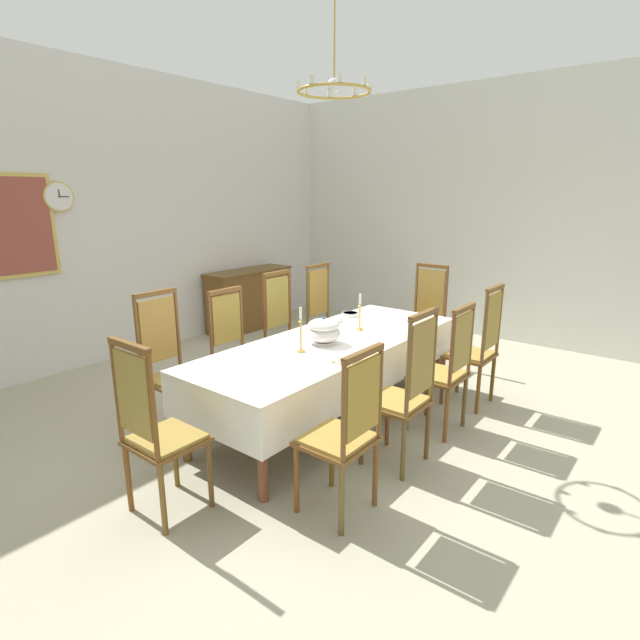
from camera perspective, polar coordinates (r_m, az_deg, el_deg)
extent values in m
cube|color=#AEA98F|center=(4.79, -0.15, -10.85)|extent=(7.06, 6.04, 0.04)
cube|color=silver|center=(6.69, -21.56, 11.13)|extent=(7.06, 0.08, 3.50)
cube|color=silver|center=(7.46, 17.59, 11.70)|extent=(0.08, 6.04, 3.50)
cylinder|color=brown|center=(3.40, -6.74, -15.08)|extent=(0.07, 0.07, 0.71)
cylinder|color=brown|center=(5.42, 13.47, -3.87)|extent=(0.07, 0.07, 0.71)
cylinder|color=brown|center=(3.97, -15.42, -10.95)|extent=(0.07, 0.07, 0.71)
cylinder|color=brown|center=(5.80, 6.03, -2.34)|extent=(0.07, 0.07, 0.71)
cube|color=brown|center=(4.44, 1.45, -3.26)|extent=(2.73, 0.91, 0.08)
cube|color=brown|center=(4.42, 1.45, -2.58)|extent=(2.85, 1.03, 0.03)
cube|color=white|center=(4.42, 1.45, -2.37)|extent=(2.87, 1.05, 0.00)
cube|color=white|center=(4.20, 7.11, -6.05)|extent=(2.87, 0.00, 0.37)
cube|color=white|center=(4.79, -3.52, -3.38)|extent=(2.87, 0.00, 0.37)
cube|color=white|center=(3.53, -12.91, -10.48)|extent=(0.00, 1.05, 0.37)
cube|color=white|center=(5.63, 10.21, -0.85)|extent=(0.00, 1.05, 0.37)
cylinder|color=brown|center=(3.33, -2.75, -17.99)|extent=(0.04, 0.04, 0.48)
cylinder|color=brown|center=(3.58, 1.40, -15.45)|extent=(0.04, 0.04, 0.48)
cylinder|color=brown|center=(3.15, 2.52, -20.19)|extent=(0.04, 0.04, 0.48)
cylinder|color=brown|center=(3.41, 6.45, -17.24)|extent=(0.04, 0.04, 0.48)
cube|color=brown|center=(3.23, 1.95, -13.89)|extent=(0.44, 0.42, 0.03)
cube|color=olive|center=(3.22, 1.96, -13.50)|extent=(0.40, 0.38, 0.02)
cylinder|color=brown|center=(2.85, 2.75, -10.78)|extent=(0.03, 0.03, 0.62)
cylinder|color=brown|center=(3.15, 6.95, -8.34)|extent=(0.03, 0.03, 0.62)
cube|color=#A47E30|center=(2.98, 4.98, -8.97)|extent=(0.34, 0.02, 0.47)
cube|color=brown|center=(2.88, 5.10, -3.90)|extent=(0.40, 0.04, 0.04)
cylinder|color=brown|center=(4.44, -12.86, -9.65)|extent=(0.04, 0.04, 0.48)
cylinder|color=brown|center=(4.24, -16.92, -11.14)|extent=(0.04, 0.04, 0.48)
cylinder|color=brown|center=(4.71, -15.65, -8.41)|extent=(0.04, 0.04, 0.48)
cylinder|color=brown|center=(4.52, -19.58, -9.72)|extent=(0.04, 0.04, 0.48)
cube|color=brown|center=(4.38, -16.48, -6.69)|extent=(0.44, 0.42, 0.03)
cube|color=olive|center=(4.37, -16.50, -6.39)|extent=(0.40, 0.38, 0.02)
cylinder|color=brown|center=(4.52, -16.21, -1.06)|extent=(0.03, 0.03, 0.72)
cylinder|color=brown|center=(4.32, -20.40, -2.13)|extent=(0.03, 0.03, 0.72)
cube|color=#A17838|center=(4.41, -18.29, -1.14)|extent=(0.34, 0.02, 0.54)
cube|color=brown|center=(4.33, -18.62, 2.97)|extent=(0.40, 0.04, 0.04)
cylinder|color=brown|center=(3.85, 4.86, -13.22)|extent=(0.04, 0.04, 0.48)
cylinder|color=brown|center=(4.14, 7.83, -11.23)|extent=(0.04, 0.04, 0.48)
cylinder|color=brown|center=(3.69, 9.66, -14.70)|extent=(0.04, 0.04, 0.48)
cylinder|color=brown|center=(3.99, 12.37, -12.48)|extent=(0.04, 0.04, 0.48)
cube|color=brown|center=(3.81, 8.83, -9.50)|extent=(0.44, 0.42, 0.03)
cube|color=olive|center=(3.80, 8.85, -9.16)|extent=(0.40, 0.38, 0.02)
cylinder|color=brown|center=(3.43, 10.20, -5.73)|extent=(0.03, 0.03, 0.71)
cylinder|color=brown|center=(3.76, 13.05, -4.05)|extent=(0.03, 0.03, 0.71)
cube|color=olive|center=(3.58, 11.72, -4.32)|extent=(0.34, 0.02, 0.54)
cube|color=brown|center=(3.49, 11.99, 0.62)|extent=(0.40, 0.04, 0.04)
cylinder|color=brown|center=(4.90, -5.95, -6.99)|extent=(0.04, 0.04, 0.48)
cylinder|color=brown|center=(4.66, -9.25, -8.28)|extent=(0.04, 0.04, 0.48)
cylinder|color=brown|center=(5.15, -8.84, -6.03)|extent=(0.04, 0.04, 0.48)
cylinder|color=brown|center=(4.92, -12.11, -7.19)|extent=(0.04, 0.04, 0.48)
cube|color=brown|center=(4.82, -9.15, -4.31)|extent=(0.44, 0.42, 0.03)
cube|color=olive|center=(4.81, -9.16, -4.04)|extent=(0.40, 0.38, 0.02)
cylinder|color=brown|center=(4.99, -9.13, 0.21)|extent=(0.03, 0.03, 0.62)
cylinder|color=brown|center=(4.74, -12.59, -0.70)|extent=(0.03, 0.03, 0.62)
cube|color=olive|center=(4.85, -10.84, 0.12)|extent=(0.34, 0.02, 0.47)
cube|color=brown|center=(4.79, -10.99, 3.36)|extent=(0.40, 0.04, 0.04)
cylinder|color=brown|center=(4.42, 10.13, -9.65)|extent=(0.04, 0.04, 0.48)
cylinder|color=brown|center=(4.73, 12.36, -8.10)|extent=(0.04, 0.04, 0.48)
cylinder|color=brown|center=(4.28, 14.44, -10.74)|extent=(0.04, 0.04, 0.48)
cylinder|color=brown|center=(4.60, 16.42, -9.03)|extent=(0.04, 0.04, 0.48)
cube|color=brown|center=(4.41, 13.54, -6.35)|extent=(0.44, 0.42, 0.03)
cube|color=olive|center=(4.40, 13.55, -6.05)|extent=(0.40, 0.38, 0.02)
cylinder|color=brown|center=(4.06, 15.05, -3.46)|extent=(0.03, 0.03, 0.62)
cylinder|color=brown|center=(4.41, 17.09, -2.19)|extent=(0.03, 0.03, 0.62)
cube|color=olive|center=(4.23, 16.14, -2.40)|extent=(0.34, 0.02, 0.47)
cube|color=brown|center=(4.16, 16.41, 1.26)|extent=(0.40, 0.04, 0.04)
cylinder|color=brown|center=(5.41, -0.60, -4.84)|extent=(0.04, 0.04, 0.48)
cylinder|color=brown|center=(5.13, -3.29, -5.93)|extent=(0.04, 0.04, 0.48)
cylinder|color=brown|center=(5.63, -3.46, -4.07)|extent=(0.04, 0.04, 0.48)
cylinder|color=brown|center=(5.37, -6.17, -5.07)|extent=(0.04, 0.04, 0.48)
cube|color=brown|center=(5.30, -3.42, -2.39)|extent=(0.44, 0.42, 0.03)
cube|color=olive|center=(5.30, -3.42, -2.14)|extent=(0.40, 0.38, 0.02)
cylinder|color=brown|center=(5.47, -3.60, 2.07)|extent=(0.03, 0.03, 0.70)
cylinder|color=brown|center=(5.20, -6.47, 1.34)|extent=(0.03, 0.03, 0.70)
cube|color=olive|center=(5.33, -5.01, 2.08)|extent=(0.34, 0.02, 0.53)
cube|color=brown|center=(5.27, -5.08, 5.44)|extent=(0.40, 0.04, 0.04)
cylinder|color=brown|center=(5.00, 14.03, -6.91)|extent=(0.04, 0.04, 0.48)
cylinder|color=brown|center=(5.33, 15.75, -5.68)|extent=(0.04, 0.04, 0.48)
cylinder|color=brown|center=(4.88, 17.90, -7.75)|extent=(0.04, 0.04, 0.48)
cylinder|color=brown|center=(5.22, 19.40, -6.43)|extent=(0.04, 0.04, 0.48)
cube|color=brown|center=(5.02, 16.98, -3.99)|extent=(0.44, 0.42, 0.03)
cube|color=olive|center=(5.02, 17.00, -3.72)|extent=(0.40, 0.38, 0.02)
cylinder|color=brown|center=(4.69, 18.56, -0.93)|extent=(0.03, 0.03, 0.68)
cylinder|color=brown|center=(5.04, 20.10, 0.00)|extent=(0.03, 0.03, 0.68)
cube|color=olive|center=(4.86, 19.39, -0.06)|extent=(0.34, 0.02, 0.52)
cube|color=brown|center=(4.79, 19.69, 3.48)|extent=(0.40, 0.04, 0.04)
cylinder|color=brown|center=(5.94, 3.69, -3.07)|extent=(0.04, 0.04, 0.48)
cylinder|color=brown|center=(5.65, 1.48, -3.98)|extent=(0.04, 0.04, 0.48)
cylinder|color=brown|center=(6.15, 0.93, -2.44)|extent=(0.04, 0.04, 0.48)
cylinder|color=brown|center=(5.86, -1.33, -3.29)|extent=(0.04, 0.04, 0.48)
cube|color=brown|center=(5.83, 1.21, -0.82)|extent=(0.44, 0.42, 0.03)
cube|color=olive|center=(5.82, 1.21, -0.59)|extent=(0.40, 0.38, 0.02)
cylinder|color=brown|center=(6.01, 0.91, 3.20)|extent=(0.03, 0.03, 0.70)
cylinder|color=brown|center=(5.71, -1.48, 2.60)|extent=(0.03, 0.03, 0.70)
cube|color=olive|center=(5.85, -0.25, 3.24)|extent=(0.34, 0.02, 0.53)
cube|color=brown|center=(5.79, -0.26, 6.30)|extent=(0.40, 0.04, 0.04)
cylinder|color=brown|center=(3.73, -16.47, -14.85)|extent=(0.04, 0.04, 0.48)
cylinder|color=brown|center=(3.46, -12.65, -17.05)|extent=(0.04, 0.04, 0.48)
cylinder|color=brown|center=(3.57, -21.38, -16.71)|extent=(0.04, 0.04, 0.48)
cylinder|color=brown|center=(3.29, -17.79, -19.28)|extent=(0.04, 0.04, 0.48)
cube|color=brown|center=(3.38, -17.40, -13.26)|extent=(0.42, 0.44, 0.03)
cube|color=olive|center=(3.37, -17.44, -12.89)|extent=(0.38, 0.40, 0.02)
cylinder|color=brown|center=(3.31, -22.53, -7.72)|extent=(0.03, 0.03, 0.67)
cylinder|color=brown|center=(2.99, -18.79, -9.72)|extent=(0.03, 0.03, 0.67)
cube|color=olive|center=(3.13, -20.81, -8.11)|extent=(0.02, 0.34, 0.51)
cube|color=brown|center=(3.04, -21.32, -2.80)|extent=(0.04, 0.40, 0.04)
cylinder|color=brown|center=(5.78, 12.48, -3.91)|extent=(0.04, 0.04, 0.48)
cylinder|color=brown|center=(5.94, 9.20, -3.23)|extent=(0.04, 0.04, 0.48)
cylinder|color=brown|center=(6.09, 13.99, -3.05)|extent=(0.04, 0.04, 0.48)
cylinder|color=brown|center=(6.24, 10.82, -2.43)|extent=(0.04, 0.04, 0.48)
cube|color=brown|center=(5.94, 11.74, -0.83)|extent=(0.42, 0.44, 0.03)
cube|color=olive|center=(5.93, 11.75, -0.60)|extent=(0.38, 0.40, 0.02)
cylinder|color=brown|center=(5.94, 14.43, 2.61)|extent=(0.03, 0.03, 0.70)
cylinder|color=brown|center=(6.11, 11.10, 3.11)|extent=(0.03, 0.03, 0.70)
cube|color=olive|center=(6.02, 12.76, 3.19)|extent=(0.02, 0.34, 0.53)
cube|color=brown|center=(5.97, 12.93, 6.14)|extent=(0.04, 0.40, 0.04)
cylinder|color=silver|center=(4.32, 0.41, -2.61)|extent=(0.17, 0.17, 0.02)
ellipsoid|color=silver|center=(4.29, 0.41, -1.60)|extent=(0.31, 0.31, 0.14)
ellipsoid|color=silver|center=(4.27, 0.41, -0.57)|extent=(0.28, 0.28, 0.11)
sphere|color=#2F4B8E|center=(4.26, 0.42, 0.20)|extent=(0.03, 0.03, 0.03)
cylinder|color=gold|center=(4.09, -2.23, -3.62)|extent=(0.07, 0.07, 0.02)
cylinder|color=gold|center=(4.05, -2.24, -1.84)|extent=(0.02, 0.02, 0.25)
cone|color=gold|center=(4.02, -2.26, -0.06)|extent=(0.04, 0.04, 0.02)
cylinder|color=silver|center=(4.00, -2.27, 0.77)|extent=(0.02, 0.02, 0.10)
cylinder|color=gold|center=(4.76, 4.61, -1.06)|extent=(0.07, 0.07, 0.02)
cylinder|color=gold|center=(4.73, 4.64, 0.34)|extent=(0.02, 0.02, 0.22)
cone|color=gold|center=(4.70, 4.67, 1.74)|extent=(0.04, 0.04, 0.02)
cylinder|color=silver|center=(4.69, 4.69, 2.45)|extent=(0.02, 0.02, 0.10)
cylinder|color=silver|center=(5.05, 1.70, -0.04)|extent=(0.15, 0.15, 0.03)
cylinder|color=silver|center=(5.05, 1.71, 0.01)|extent=(0.12, 0.12, 0.02)
torus|color=#2F4B8E|center=(5.05, 1.71, 0.08)|extent=(0.15, 0.15, 0.01)
cylinder|color=silver|center=(3.92, 3.19, -4.29)|extent=(0.20, 0.20, 0.04)
cylinder|color=white|center=(3.92, 3.19, -4.20)|extent=(0.16, 0.16, 0.03)
torus|color=#2F4B8E|center=(3.91, 3.19, -4.05)|extent=(0.19, 0.19, 0.01)
cylinder|color=silver|center=(5.29, 3.55, 0.67)|extent=(0.19, 0.19, 0.04)
cylinder|color=silver|center=(5.29, 3.55, 0.73)|extent=(0.15, 0.15, 0.03)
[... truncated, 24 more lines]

